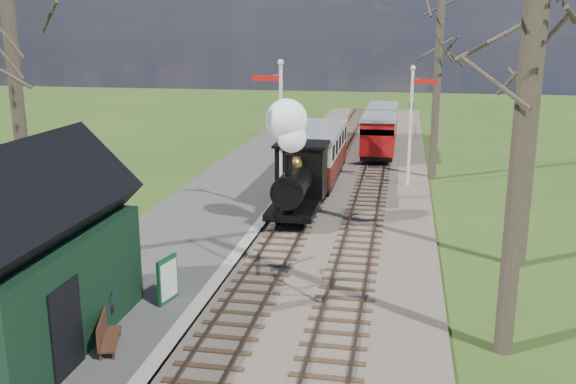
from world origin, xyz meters
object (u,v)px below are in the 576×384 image
red_carriage_a (379,136)px  sign_board (168,280)px  bench (106,334)px  person (106,301)px  semaphore_near (279,127)px  semaphore_far (412,117)px  locomotive (296,167)px  station_shed (23,261)px  coach (317,153)px  red_carriage_b (382,122)px

red_carriage_a → sign_board: (-4.63, -21.44, -0.60)m
red_carriage_a → sign_board: bearing=-102.2°
bench → person: bearing=113.1°
semaphore_near → person: size_ratio=4.19×
semaphore_far → sign_board: size_ratio=4.61×
semaphore_near → locomotive: semaphore_near is taller
semaphore_far → person: bearing=-113.2°
semaphore_near → person: semaphore_near is taller
station_shed → coach: station_shed is taller
semaphore_near → red_carriage_a: bearing=74.7°
station_shed → bench: (1.79, 0.16, -1.72)m
locomotive → person: bearing=-105.5°
semaphore_far → station_shed: bearing=-115.7°
coach → sign_board: 14.82m
coach → semaphore_near: bearing=-97.9°
semaphore_near → sign_board: semaphore_near is taller
red_carriage_a → person: size_ratio=3.23×
coach → bench: 17.60m
station_shed → locomotive: 12.25m
locomotive → bench: locomotive is taller
bench → person: size_ratio=0.91×
locomotive → sign_board: 8.93m
red_carriage_b → semaphore_far: bearing=-81.5°
station_shed → locomotive: bearing=69.5°
coach → semaphore_far: bearing=6.0°
red_carriage_a → person: 23.91m
semaphore_near → locomotive: bearing=-34.7°
semaphore_near → red_carriage_a: size_ratio=1.30×
red_carriage_a → semaphore_far: bearing=-74.3°
red_carriage_b → person: red_carriage_b is taller
semaphore_far → red_carriage_b: (-1.77, 11.83, -1.93)m
locomotive → red_carriage_a: bearing=78.5°
station_shed → person: bearing=37.1°
red_carriage_a → red_carriage_b: bearing=90.0°
station_shed → locomotive: station_shed is taller
semaphore_far → red_carriage_b: bearing=98.5°
sign_board → person: size_ratio=0.84×
semaphore_far → red_carriage_a: 6.85m
semaphore_far → bench: bearing=-111.1°
locomotive → coach: 6.10m
red_carriage_b → bench: (-5.11, -29.67, -0.87)m
sign_board → red_carriage_a: bearing=77.8°
station_shed → sign_board: (2.27, 2.89, -1.45)m
bench → station_shed: bearing=-174.9°
sign_board → person: (-0.86, -1.83, 0.12)m
red_carriage_b → sign_board: (-4.63, -26.94, -0.60)m
locomotive → red_carriage_b: (2.61, 18.35, -0.76)m
semaphore_far → person: (-7.27, -16.94, -2.41)m
red_carriage_a → locomotive: bearing=-101.5°
red_carriage_b → bench: 30.12m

